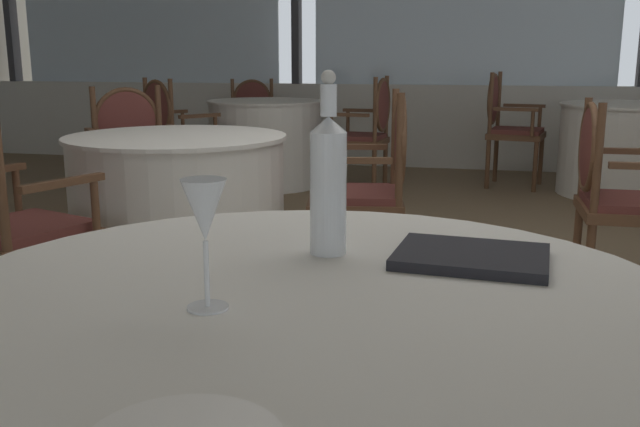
% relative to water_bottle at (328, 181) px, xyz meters
% --- Properties ---
extents(ground_plane, '(15.57, 15.57, 0.00)m').
position_rel_water_bottle_xyz_m(ground_plane, '(0.02, 1.60, -0.90)').
color(ground_plane, '#756047').
extents(window_wall_far, '(10.86, 0.14, 2.75)m').
position_rel_water_bottle_xyz_m(window_wall_far, '(0.02, 6.10, 0.20)').
color(window_wall_far, beige).
rests_on(window_wall_far, ground_plane).
extents(water_bottle, '(0.07, 0.07, 0.35)m').
position_rel_water_bottle_xyz_m(water_bottle, '(0.00, 0.00, 0.00)').
color(water_bottle, white).
rests_on(water_bottle, foreground_table).
extents(wine_glass, '(0.07, 0.07, 0.20)m').
position_rel_water_bottle_xyz_m(wine_glass, '(-0.11, -0.35, 0.00)').
color(wine_glass, white).
rests_on(wine_glass, foreground_table).
extents(menu_book, '(0.30, 0.24, 0.02)m').
position_rel_water_bottle_xyz_m(menu_book, '(0.28, 0.00, -0.13)').
color(menu_book, black).
rests_on(menu_book, foreground_table).
extents(background_table_0, '(1.02, 1.02, 0.76)m').
position_rel_water_bottle_xyz_m(background_table_0, '(-1.62, 4.70, -0.52)').
color(background_table_0, silver).
rests_on(background_table_0, ground_plane).
extents(dining_chair_0_0, '(0.51, 0.57, 0.97)m').
position_rel_water_bottle_xyz_m(dining_chair_0_0, '(-0.68, 4.62, -0.34)').
color(dining_chair_0_0, brown).
rests_on(dining_chair_0_0, ground_plane).
extents(dining_chair_0_1, '(0.64, 0.61, 0.91)m').
position_rel_water_bottle_xyz_m(dining_chair_0_1, '(-2.01, 5.55, -0.36)').
color(dining_chair_0_1, brown).
rests_on(dining_chair_0_1, ground_plane).
extents(dining_chair_0_2, '(0.66, 0.64, 0.97)m').
position_rel_water_bottle_xyz_m(dining_chair_0_2, '(-2.16, 3.94, -0.34)').
color(dining_chair_0_2, brown).
rests_on(dining_chair_0_2, ground_plane).
extents(background_table_1, '(1.09, 1.09, 0.76)m').
position_rel_water_bottle_xyz_m(background_table_1, '(-1.19, 1.90, -0.52)').
color(background_table_1, silver).
rests_on(background_table_1, ground_plane).
extents(dining_chair_1_0, '(0.66, 0.65, 0.96)m').
position_rel_water_bottle_xyz_m(dining_chair_1_0, '(-1.82, 2.64, -0.33)').
color(dining_chair_1_0, brown).
rests_on(dining_chair_1_0, ground_plane).
extents(dining_chair_1_2, '(0.54, 0.59, 0.97)m').
position_rel_water_bottle_xyz_m(dining_chair_1_2, '(-0.23, 2.08, -0.34)').
color(dining_chair_1_2, brown).
rests_on(dining_chair_1_2, ground_plane).
extents(dining_chair_2_1, '(0.48, 0.54, 0.94)m').
position_rel_water_bottle_xyz_m(dining_chair_2_1, '(0.88, 2.11, -0.35)').
color(dining_chair_2_1, brown).
rests_on(dining_chair_2_1, ground_plane).
extents(background_table_3, '(1.22, 1.22, 0.76)m').
position_rel_water_bottle_xyz_m(background_table_3, '(1.49, 4.95, -0.52)').
color(background_table_3, silver).
rests_on(background_table_3, ground_plane).
extents(dining_chair_3_2, '(0.54, 0.59, 1.00)m').
position_rel_water_bottle_xyz_m(dining_chair_3_2, '(0.47, 5.14, -0.31)').
color(dining_chair_3_2, brown).
rests_on(dining_chair_3_2, ground_plane).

